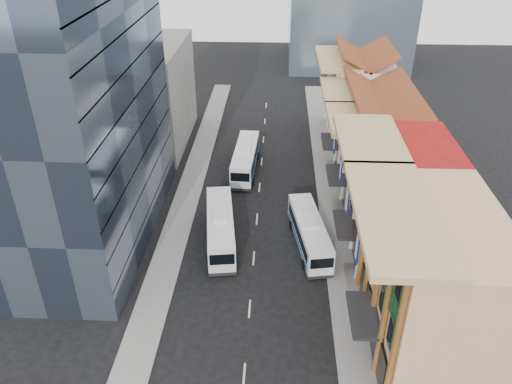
# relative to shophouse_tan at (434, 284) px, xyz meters

# --- Properties ---
(sidewalk_right) EXTENTS (3.00, 90.00, 0.15)m
(sidewalk_right) POSITION_rel_shophouse_tan_xyz_m (-5.50, 17.00, -5.92)
(sidewalk_right) COLOR slate
(sidewalk_right) RESTS_ON ground
(sidewalk_left) EXTENTS (3.00, 90.00, 0.15)m
(sidewalk_left) POSITION_rel_shophouse_tan_xyz_m (-22.50, 17.00, -5.92)
(sidewalk_left) COLOR slate
(sidewalk_left) RESTS_ON ground
(shophouse_tan) EXTENTS (8.00, 14.00, 12.00)m
(shophouse_tan) POSITION_rel_shophouse_tan_xyz_m (0.00, 0.00, 0.00)
(shophouse_tan) COLOR tan
(shophouse_tan) RESTS_ON ground
(shophouse_red) EXTENTS (8.00, 10.00, 12.00)m
(shophouse_red) POSITION_rel_shophouse_tan_xyz_m (0.00, 12.00, 0.00)
(shophouse_red) COLOR #A01412
(shophouse_red) RESTS_ON ground
(shophouse_cream_near) EXTENTS (8.00, 9.00, 10.00)m
(shophouse_cream_near) POSITION_rel_shophouse_tan_xyz_m (0.00, 21.50, -1.00)
(shophouse_cream_near) COLOR beige
(shophouse_cream_near) RESTS_ON ground
(shophouse_cream_mid) EXTENTS (8.00, 9.00, 10.00)m
(shophouse_cream_mid) POSITION_rel_shophouse_tan_xyz_m (0.00, 30.50, -1.00)
(shophouse_cream_mid) COLOR beige
(shophouse_cream_mid) RESTS_ON ground
(shophouse_cream_far) EXTENTS (8.00, 12.00, 11.00)m
(shophouse_cream_far) POSITION_rel_shophouse_tan_xyz_m (0.00, 41.00, -0.50)
(shophouse_cream_far) COLOR beige
(shophouse_cream_far) RESTS_ON ground
(office_tower) EXTENTS (12.00, 26.00, 30.00)m
(office_tower) POSITION_rel_shophouse_tan_xyz_m (-31.00, 14.00, 9.00)
(office_tower) COLOR #364056
(office_tower) RESTS_ON ground
(office_block_far) EXTENTS (10.00, 18.00, 14.00)m
(office_block_far) POSITION_rel_shophouse_tan_xyz_m (-30.00, 37.00, 1.00)
(office_block_far) COLOR gray
(office_block_far) RESTS_ON ground
(bus_left_near) EXTENTS (4.21, 11.73, 3.68)m
(bus_left_near) POSITION_rel_shophouse_tan_xyz_m (-17.52, 12.59, -4.16)
(bus_left_near) COLOR silver
(bus_left_near) RESTS_ON ground
(bus_left_far) EXTENTS (3.17, 11.40, 3.62)m
(bus_left_far) POSITION_rel_shophouse_tan_xyz_m (-16.00, 28.20, -4.19)
(bus_left_far) COLOR white
(bus_left_far) RESTS_ON ground
(bus_right) EXTENTS (4.29, 11.05, 3.46)m
(bus_right) POSITION_rel_shophouse_tan_xyz_m (-8.50, 12.25, -4.27)
(bus_right) COLOR white
(bus_right) RESTS_ON ground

